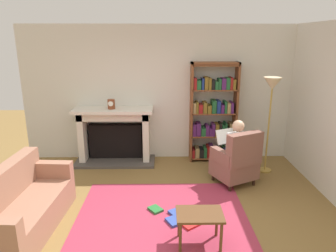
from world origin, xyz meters
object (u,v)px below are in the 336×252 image
object	(u,v)px
side_table	(200,218)
floor_lamp	(272,92)
bookshelf	(214,115)
mantel_clock	(111,104)
sofa_floral	(21,208)
fireplace	(115,133)
seated_reader	(233,148)
armchair_reading	(237,161)

from	to	relation	value
side_table	floor_lamp	xyz separation A→B (m)	(1.50, 2.16, 1.15)
bookshelf	mantel_clock	bearing A→B (deg)	-176.15
bookshelf	sofa_floral	distance (m)	3.79
fireplace	mantel_clock	size ratio (longest dim) A/B	8.56
sofa_floral	fireplace	bearing A→B (deg)	-16.64
fireplace	seated_reader	size ratio (longest dim) A/B	1.39
mantel_clock	floor_lamp	distance (m)	2.98
sofa_floral	side_table	bearing A→B (deg)	-95.18
bookshelf	floor_lamp	world-z (taller)	bookshelf
fireplace	side_table	xyz separation A→B (m)	(1.41, -2.72, -0.23)
sofa_floral	floor_lamp	size ratio (longest dim) A/B	0.98
sofa_floral	floor_lamp	world-z (taller)	floor_lamp
mantel_clock	armchair_reading	distance (m)	2.58
fireplace	floor_lamp	size ratio (longest dim) A/B	0.89
side_table	floor_lamp	size ratio (longest dim) A/B	0.32
mantel_clock	sofa_floral	xyz separation A→B (m)	(-0.84, -2.27, -0.89)
sofa_floral	floor_lamp	bearing A→B (deg)	-60.93
mantel_clock	sofa_floral	world-z (taller)	mantel_clock
fireplace	mantel_clock	distance (m)	0.63
side_table	floor_lamp	world-z (taller)	floor_lamp
bookshelf	floor_lamp	bearing A→B (deg)	-32.92
mantel_clock	seated_reader	xyz separation A→B (m)	(2.20, -0.90, -0.59)
side_table	bookshelf	bearing A→B (deg)	78.11
seated_reader	floor_lamp	size ratio (longest dim) A/B	0.64
fireplace	armchair_reading	bearing A→B (deg)	-26.43
sofa_floral	side_table	size ratio (longest dim) A/B	3.11
bookshelf	sofa_floral	world-z (taller)	bookshelf
bookshelf	seated_reader	world-z (taller)	bookshelf
mantel_clock	bookshelf	bearing A→B (deg)	3.85
bookshelf	armchair_reading	size ratio (longest dim) A/B	2.06
mantel_clock	side_table	distance (m)	3.10
seated_reader	side_table	bearing A→B (deg)	39.90
fireplace	side_table	bearing A→B (deg)	-62.60
fireplace	side_table	distance (m)	3.07
armchair_reading	fireplace	bearing A→B (deg)	-52.59
armchair_reading	floor_lamp	bearing A→B (deg)	-167.55
seated_reader	floor_lamp	world-z (taller)	floor_lamp
mantel_clock	seated_reader	distance (m)	2.44
fireplace	armchair_reading	distance (m)	2.49
fireplace	bookshelf	xyz separation A→B (m)	(1.99, 0.03, 0.36)
fireplace	sofa_floral	world-z (taller)	fireplace
seated_reader	side_table	size ratio (longest dim) A/B	2.04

